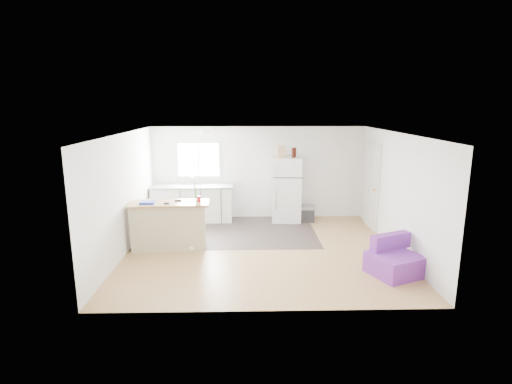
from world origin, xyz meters
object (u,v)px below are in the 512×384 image
(cleaner_jug, at_px, (199,243))
(cardboard_box, at_px, (281,152))
(cooler, at_px, (304,213))
(refrigerator, at_px, (286,189))
(kitchen_cabinets, at_px, (192,203))
(bottle_left, at_px, (293,153))
(blue_tray, at_px, (148,203))
(red_cup, at_px, (199,199))
(mop, at_px, (193,240))
(bottle_right, at_px, (295,152))
(peninsula, at_px, (169,225))
(purple_seat, at_px, (394,261))

(cleaner_jug, relative_size, cardboard_box, 0.92)
(cooler, xyz_separation_m, cardboard_box, (-0.62, -0.01, 1.60))
(refrigerator, xyz_separation_m, cleaner_jug, (-2.02, -2.05, -0.70))
(kitchen_cabinets, bearing_deg, refrigerator, -2.21)
(kitchen_cabinets, distance_m, bottle_left, 2.87)
(kitchen_cabinets, height_order, blue_tray, kitchen_cabinets)
(red_cup, relative_size, bottle_left, 0.48)
(mop, bearing_deg, cleaner_jug, 48.19)
(kitchen_cabinets, relative_size, cooler, 3.78)
(refrigerator, height_order, cleaner_jug, refrigerator)
(refrigerator, height_order, cooler, refrigerator)
(cardboard_box, bearing_deg, cleaner_jug, -133.48)
(mop, relative_size, bottle_right, 5.58)
(peninsula, xyz_separation_m, mop, (0.51, -0.15, -0.27))
(peninsula, xyz_separation_m, bottle_right, (2.82, 1.97, 1.27))
(refrigerator, xyz_separation_m, bottle_left, (0.14, -0.09, 0.95))
(kitchen_cabinets, xyz_separation_m, blue_tray, (-0.61, -2.10, 0.54))
(mop, bearing_deg, cooler, 44.91)
(purple_seat, bearing_deg, blue_tray, 140.63)
(kitchen_cabinets, height_order, peninsula, kitchen_cabinets)
(purple_seat, bearing_deg, mop, 138.12)
(cleaner_jug, xyz_separation_m, bottle_left, (2.15, 1.96, 1.65))
(purple_seat, height_order, cleaner_jug, purple_seat)
(bottle_right, bearing_deg, mop, -137.51)
(bottle_right, bearing_deg, refrigerator, 173.39)
(refrigerator, distance_m, blue_tray, 3.67)
(red_cup, height_order, cardboard_box, cardboard_box)
(cooler, relative_size, cleaner_jug, 2.01)
(kitchen_cabinets, height_order, purple_seat, kitchen_cabinets)
(purple_seat, bearing_deg, bottle_right, 89.03)
(kitchen_cabinets, distance_m, peninsula, 2.04)
(kitchen_cabinets, xyz_separation_m, bottle_left, (2.56, -0.13, 1.30))
(purple_seat, xyz_separation_m, bottle_right, (-1.40, 3.35, 1.53))
(cleaner_jug, xyz_separation_m, red_cup, (0.01, 0.10, 0.93))
(purple_seat, height_order, red_cup, red_cup)
(kitchen_cabinets, relative_size, mop, 1.50)
(cleaner_jug, xyz_separation_m, cardboard_box, (1.86, 1.96, 1.68))
(cooler, bearing_deg, red_cup, -137.62)
(refrigerator, bearing_deg, red_cup, -132.09)
(cooler, distance_m, cardboard_box, 1.71)
(blue_tray, height_order, cardboard_box, cardboard_box)
(mop, bearing_deg, refrigerator, 51.51)
(kitchen_cabinets, bearing_deg, blue_tray, -107.50)
(cardboard_box, relative_size, bottle_left, 1.20)
(bottle_right, bearing_deg, cardboard_box, -169.60)
(red_cup, bearing_deg, refrigerator, 44.19)
(refrigerator, height_order, red_cup, refrigerator)
(blue_tray, xyz_separation_m, cardboard_box, (2.87, 1.98, 0.79))
(refrigerator, distance_m, bottle_left, 0.96)
(peninsula, bearing_deg, cardboard_box, 34.47)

